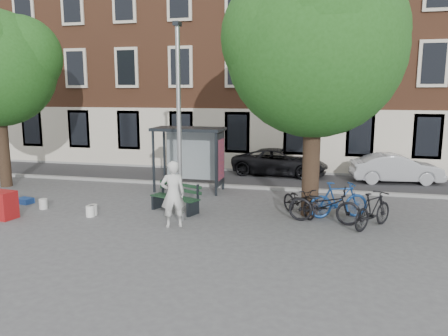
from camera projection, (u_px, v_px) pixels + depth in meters
ground at (181, 220)px, 14.03m from camera, size 90.00×90.00×0.00m
road at (229, 178)px, 20.73m from camera, size 40.00×4.00×0.01m
curb_near at (219, 186)px, 18.81m from camera, size 40.00×0.25×0.12m
curb_far at (237, 170)px, 22.64m from camera, size 40.00×0.25×0.12m
building_row at (252, 40)px, 25.27m from camera, size 30.00×8.00×14.00m
lamppost at (179, 133)px, 13.54m from camera, size 0.28×0.35×6.11m
tree_right at (316, 40)px, 13.46m from camera, size 5.76×5.60×8.20m
bus_shelter at (199, 145)px, 17.77m from camera, size 2.85×1.45×2.62m
painter at (173, 194)px, 13.11m from camera, size 0.88×0.78×2.03m
bench at (176, 199)px, 14.94m from camera, size 1.92×1.20×0.95m
bike_a at (324, 205)px, 13.56m from camera, size 2.29×1.00×1.17m
bike_b at (339, 200)px, 14.15m from camera, size 2.05×1.26×1.19m
bike_c at (299, 201)px, 14.42m from camera, size 1.60×1.84×0.96m
bike_d at (373, 210)px, 13.06m from camera, size 1.54×1.82×1.12m
car_dark at (280, 162)px, 21.45m from camera, size 4.82×2.57×1.29m
car_silver at (396, 168)px, 19.62m from camera, size 4.09×1.90×1.30m
red_stand at (1, 205)px, 14.09m from camera, size 0.98×0.72×0.90m
blue_crate at (25, 201)px, 16.03m from camera, size 0.62×0.51×0.20m
bucket_a at (90, 211)px, 14.32m from camera, size 0.32×0.32×0.36m
bucket_b at (43, 204)px, 15.26m from camera, size 0.32×0.32×0.36m
bucket_c at (93, 210)px, 14.49m from camera, size 0.29×0.29×0.36m
notice_sign at (313, 163)px, 16.21m from camera, size 0.32×0.16×1.95m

